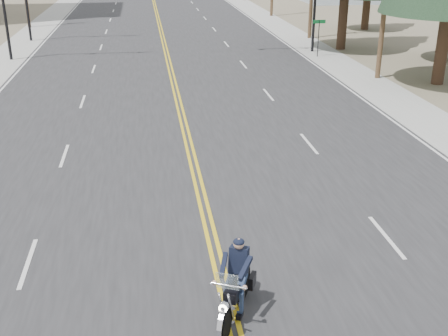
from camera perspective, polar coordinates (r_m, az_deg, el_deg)
name	(u,v)px	position (r m, az deg, el deg)	size (l,w,h in m)	color
road	(154,2)	(79.83, -7.15, 16.43)	(20.00, 200.00, 0.01)	#303033
sidewalk_left	(67,3)	(80.42, -15.68, 15.85)	(3.00, 200.00, 0.01)	#A5A5A0
sidewalk_right	(237,0)	(80.89, 1.38, 16.67)	(3.00, 200.00, 0.01)	#A5A5A0
street_sign	(319,32)	(41.79, 9.61, 13.50)	(0.90, 0.06, 2.62)	black
motorcyclist	(235,282)	(12.76, 1.11, -11.47)	(1.01, 2.36, 1.84)	black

